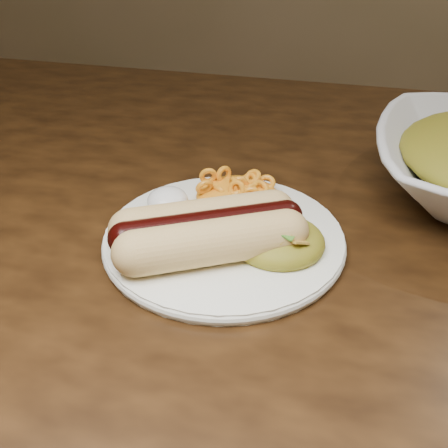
# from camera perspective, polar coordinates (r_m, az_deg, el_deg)

# --- Properties ---
(table) EXTENTS (1.60, 0.90, 0.75)m
(table) POSITION_cam_1_polar(r_m,az_deg,el_deg) (0.60, -1.60, -6.00)
(table) COLOR #3D230D
(table) RESTS_ON floor
(plate) EXTENTS (0.28, 0.28, 0.01)m
(plate) POSITION_cam_1_polar(r_m,az_deg,el_deg) (0.50, 0.00, -1.53)
(plate) COLOR white
(plate) RESTS_ON table
(hotdog) EXTENTS (0.14, 0.13, 0.04)m
(hotdog) POSITION_cam_1_polar(r_m,az_deg,el_deg) (0.46, -1.72, -0.65)
(hotdog) COLOR #EAC387
(hotdog) RESTS_ON plate
(mac_and_cheese) EXTENTS (0.10, 0.10, 0.03)m
(mac_and_cheese) POSITION_cam_1_polar(r_m,az_deg,el_deg) (0.54, 1.52, 4.20)
(mac_and_cheese) COLOR orange
(mac_and_cheese) RESTS_ON plate
(sour_cream) EXTENTS (0.05, 0.05, 0.03)m
(sour_cream) POSITION_cam_1_polar(r_m,az_deg,el_deg) (0.53, -6.17, 3.01)
(sour_cream) COLOR white
(sour_cream) RESTS_ON plate
(taco_salad) EXTENTS (0.08, 0.08, 0.04)m
(taco_salad) POSITION_cam_1_polar(r_m,az_deg,el_deg) (0.47, 5.97, -0.99)
(taco_salad) COLOR #C56C25
(taco_salad) RESTS_ON plate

